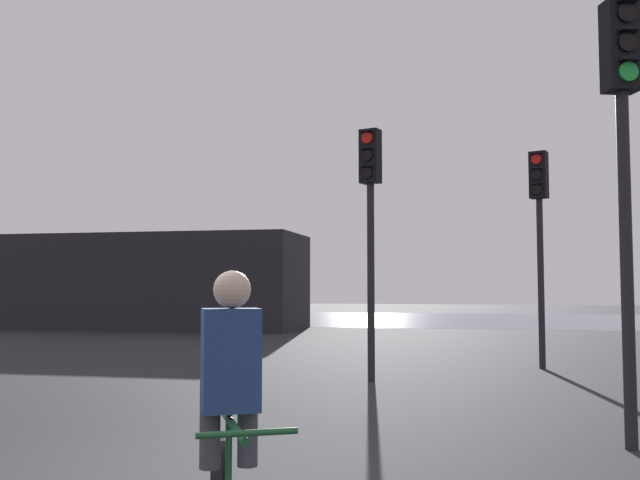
# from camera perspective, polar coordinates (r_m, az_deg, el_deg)

# --- Properties ---
(water_strip) EXTENTS (80.00, 16.00, 0.01)m
(water_strip) POSITION_cam_1_polar(r_m,az_deg,el_deg) (34.84, 7.92, -6.27)
(water_strip) COLOR slate
(water_strip) RESTS_ON ground
(distant_building) EXTENTS (15.20, 4.00, 3.46)m
(distant_building) POSITION_cam_1_polar(r_m,az_deg,el_deg) (28.29, -16.94, -3.23)
(distant_building) COLOR black
(distant_building) RESTS_ON ground
(traffic_light_near_right) EXTENTS (0.38, 0.40, 4.34)m
(traffic_light_near_right) POSITION_cam_1_polar(r_m,az_deg,el_deg) (7.58, 23.09, 7.82)
(traffic_light_near_right) COLOR black
(traffic_light_near_right) RESTS_ON ground
(traffic_light_center) EXTENTS (0.37, 0.39, 4.15)m
(traffic_light_center) POSITION_cam_1_polar(r_m,az_deg,el_deg) (11.82, 4.06, 2.86)
(traffic_light_center) COLOR black
(traffic_light_center) RESTS_ON ground
(traffic_light_far_right) EXTENTS (0.38, 0.40, 4.13)m
(traffic_light_far_right) POSITION_cam_1_polar(r_m,az_deg,el_deg) (14.21, 17.15, 1.82)
(traffic_light_far_right) COLOR black
(traffic_light_far_right) RESTS_ON ground
(cyclist) EXTENTS (0.83, 1.54, 1.62)m
(cyclist) POSITION_cam_1_polar(r_m,az_deg,el_deg) (3.85, -7.12, -14.43)
(cyclist) COLOR black
(cyclist) RESTS_ON ground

